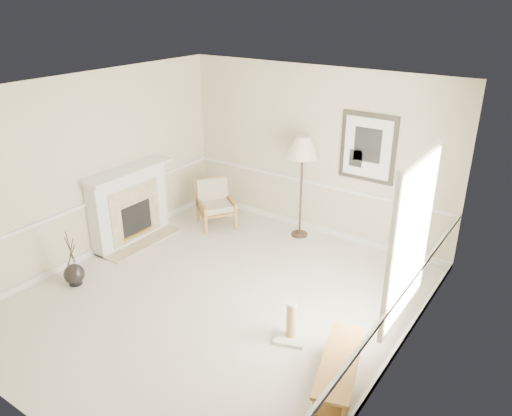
{
  "coord_description": "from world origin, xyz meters",
  "views": [
    {
      "loc": [
        3.81,
        -4.56,
        3.99
      ],
      "look_at": [
        0.19,
        0.7,
        1.19
      ],
      "focal_mm": 35.0,
      "sensor_mm": 36.0,
      "label": 1
    }
  ],
  "objects_px": {
    "floor_vase": "(74,275)",
    "floor_lamp": "(303,150)",
    "armchair": "(215,201)",
    "scratching_post": "(291,327)",
    "bench": "(339,368)"
  },
  "relations": [
    {
      "from": "floor_lamp",
      "to": "floor_vase",
      "type": "bearing_deg",
      "value": -120.29
    },
    {
      "from": "floor_vase",
      "to": "floor_lamp",
      "type": "bearing_deg",
      "value": 59.71
    },
    {
      "from": "scratching_post",
      "to": "armchair",
      "type": "bearing_deg",
      "value": 144.07
    },
    {
      "from": "armchair",
      "to": "scratching_post",
      "type": "xyz_separation_m",
      "value": [
        2.9,
        -2.1,
        -0.28
      ]
    },
    {
      "from": "floor_vase",
      "to": "scratching_post",
      "type": "distance_m",
      "value": 3.35
    },
    {
      "from": "armchair",
      "to": "floor_lamp",
      "type": "relative_size",
      "value": 0.5
    },
    {
      "from": "floor_vase",
      "to": "bench",
      "type": "distance_m",
      "value": 4.13
    },
    {
      "from": "bench",
      "to": "scratching_post",
      "type": "height_order",
      "value": "scratching_post"
    },
    {
      "from": "floor_vase",
      "to": "armchair",
      "type": "xyz_separation_m",
      "value": [
        0.37,
        2.83,
        0.29
      ]
    },
    {
      "from": "floor_lamp",
      "to": "bench",
      "type": "xyz_separation_m",
      "value": [
        2.2,
        -2.96,
        -1.33
      ]
    },
    {
      "from": "armchair",
      "to": "bench",
      "type": "relative_size",
      "value": 0.68
    },
    {
      "from": "floor_vase",
      "to": "scratching_post",
      "type": "relative_size",
      "value": 1.65
    },
    {
      "from": "armchair",
      "to": "floor_lamp",
      "type": "height_order",
      "value": "floor_lamp"
    },
    {
      "from": "floor_vase",
      "to": "floor_lamp",
      "type": "relative_size",
      "value": 0.49
    },
    {
      "from": "floor_vase",
      "to": "scratching_post",
      "type": "bearing_deg",
      "value": 12.57
    }
  ]
}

